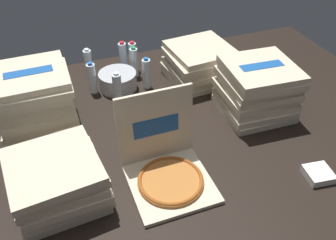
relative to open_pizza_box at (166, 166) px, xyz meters
name	(u,v)px	position (x,y,z in m)	size (l,w,h in m)	color
ground_plane	(182,148)	(0.17, 0.19, -0.09)	(3.20, 2.40, 0.02)	black
open_pizza_box	(166,166)	(0.00, 0.00, 0.00)	(0.42, 0.46, 0.44)	beige
pizza_stack_center_far	(58,180)	(-0.54, 0.06, 0.04)	(0.48, 0.48, 0.25)	beige
pizza_stack_left_mid	(199,64)	(0.57, 0.85, 0.04)	(0.47, 0.46, 0.25)	beige
pizza_stack_left_far	(36,100)	(-0.58, 0.69, 0.11)	(0.45, 0.45, 0.38)	beige
pizza_stack_right_far	(257,89)	(0.75, 0.36, 0.09)	(0.47, 0.47, 0.34)	beige
ice_bucket	(118,81)	(-0.02, 0.93, -0.02)	(0.27, 0.27, 0.12)	#B7BABF
water_bottle_0	(134,62)	(0.14, 1.06, 0.03)	(0.06, 0.06, 0.23)	white
water_bottle_1	(133,56)	(0.15, 1.15, 0.03)	(0.06, 0.06, 0.23)	silver
water_bottle_2	(92,78)	(-0.20, 0.95, 0.03)	(0.06, 0.06, 0.23)	white
water_bottle_3	(89,64)	(-0.18, 1.15, 0.03)	(0.06, 0.06, 0.23)	silver
water_bottle_4	(146,73)	(0.18, 0.87, 0.03)	(0.06, 0.06, 0.23)	white
water_bottle_5	(117,89)	(-0.07, 0.76, 0.03)	(0.06, 0.06, 0.23)	silver
water_bottle_6	(123,57)	(0.08, 1.17, 0.03)	(0.06, 0.06, 0.23)	silver
napkin_pile	(318,174)	(0.76, -0.29, -0.06)	(0.14, 0.14, 0.04)	white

